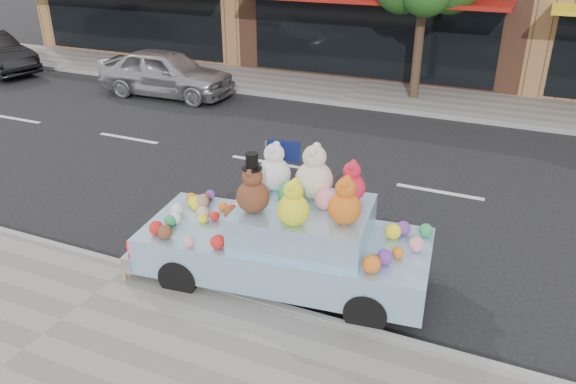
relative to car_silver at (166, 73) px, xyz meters
The scene contains 7 objects.
ground 6.66m from the car_silver, 35.11° to the right, with size 120.00×120.00×0.00m, color black.
near_sidewalk 11.66m from the car_silver, 62.29° to the right, with size 60.00×3.00×0.12m, color gray.
far_sidewalk 6.09m from the car_silver, 26.45° to the left, with size 60.00×3.00×0.12m, color gray.
near_kerb 10.36m from the car_silver, 58.42° to the right, with size 60.00×0.12×0.13m, color gray.
far_kerb 5.59m from the car_silver, 12.43° to the left, with size 60.00×0.12×0.13m, color gray.
car_silver is the anchor object (origin of this frame).
art_car 11.22m from the car_silver, 45.84° to the right, with size 4.65×2.25×2.24m.
Camera 1 is at (5.38, -10.92, 5.04)m, focal length 35.00 mm.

